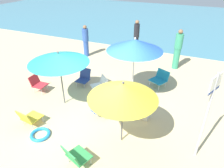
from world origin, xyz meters
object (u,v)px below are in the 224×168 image
object	(u,v)px
beach_chair_b	(160,78)
person_a	(97,103)
person_c	(136,38)
warning_sign	(209,107)
umbrella_teal	(59,58)
beach_chair_a	(38,83)
person_d	(86,41)
beach_chair_f	(100,84)
umbrella_blue	(135,45)
umbrella_yellow	(123,91)
person_b	(178,49)
beach_chair_c	(84,77)
beach_chair_e	(75,156)
beach_bag	(145,115)
swim_ring	(40,134)
beach_chair_d	(29,117)

from	to	relation	value
beach_chair_b	person_a	distance (m)	2.97
person_c	warning_sign	world-z (taller)	warning_sign
umbrella_teal	beach_chair_a	xyz separation A→B (m)	(-1.31, 0.24, -1.30)
person_d	warning_sign	xyz separation A→B (m)	(5.67, -4.56, 0.69)
beach_chair_f	person_c	bearing A→B (deg)	-138.75
umbrella_teal	warning_sign	size ratio (longest dim) A/B	0.82
umbrella_blue	person_d	world-z (taller)	umbrella_blue
umbrella_yellow	person_b	bearing A→B (deg)	83.33
beach_chair_b	beach_chair_c	bearing A→B (deg)	-41.46
person_c	warning_sign	distance (m)	6.68
umbrella_blue	beach_chair_e	size ratio (longest dim) A/B	3.24
beach_chair_e	beach_bag	size ratio (longest dim) A/B	2.39
beach_chair_c	person_c	size ratio (longest dim) A/B	0.37
beach_chair_c	person_d	xyz separation A→B (m)	(-1.40, 2.64, 0.45)
beach_chair_b	warning_sign	distance (m)	3.59
beach_chair_c	swim_ring	size ratio (longest dim) A/B	1.18
beach_chair_a	beach_chair_e	world-z (taller)	beach_chair_a
beach_chair_b	beach_chair_c	size ratio (longest dim) A/B	1.18
umbrella_blue	beach_chair_f	bearing A→B (deg)	-169.55
warning_sign	umbrella_yellow	bearing A→B (deg)	-148.01
beach_chair_d	person_b	bearing A→B (deg)	-23.71
umbrella_yellow	beach_chair_a	size ratio (longest dim) A/B	2.89
person_d	beach_bag	world-z (taller)	person_d
beach_chair_c	beach_chair_e	xyz separation A→B (m)	(1.75, -3.37, -0.00)
beach_chair_e	person_a	xyz separation A→B (m)	(-0.39, 1.82, 0.17)
beach_chair_a	beach_chair_b	size ratio (longest dim) A/B	0.81
umbrella_blue	beach_bag	distance (m)	2.20
beach_chair_f	person_c	xyz separation A→B (m)	(0.04, 4.02, 0.59)
person_d	warning_sign	bearing A→B (deg)	130.83
beach_chair_b	beach_chair_e	size ratio (longest dim) A/B	1.16
umbrella_yellow	beach_chair_b	distance (m)	3.50
beach_chair_a	person_d	bearing A→B (deg)	89.73
beach_bag	umbrella_teal	bearing A→B (deg)	-174.35
beach_chair_a	swim_ring	xyz separation A→B (m)	(1.61, -1.83, -0.30)
beach_chair_b	person_b	xyz separation A→B (m)	(0.31, 1.87, 0.56)
beach_chair_b	beach_chair_f	xyz separation A→B (m)	(-1.88, -1.32, -0.01)
umbrella_blue	person_a	size ratio (longest dim) A/B	2.16
beach_chair_e	person_d	distance (m)	6.80
beach_chair_b	beach_bag	xyz separation A→B (m)	(0.05, -2.16, -0.19)
beach_chair_e	person_a	size ratio (longest dim) A/B	0.66
umbrella_teal	beach_chair_d	xyz separation A→B (m)	(-0.24, -1.37, -1.35)
umbrella_teal	beach_chair_e	size ratio (longest dim) A/B	2.83
beach_chair_b	warning_sign	world-z (taller)	warning_sign
beach_chair_b	person_c	size ratio (longest dim) A/B	0.43
umbrella_blue	beach_chair_e	xyz separation A→B (m)	(-0.22, -3.36, -1.58)
person_a	person_d	size ratio (longest dim) A/B	0.64
umbrella_yellow	beach_chair_c	distance (m)	3.47
beach_chair_a	person_b	bearing A→B (deg)	41.46
umbrella_teal	beach_chair_f	xyz separation A→B (m)	(0.82, 1.11, -1.32)
beach_chair_b	beach_chair_a	bearing A→B (deg)	-34.82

